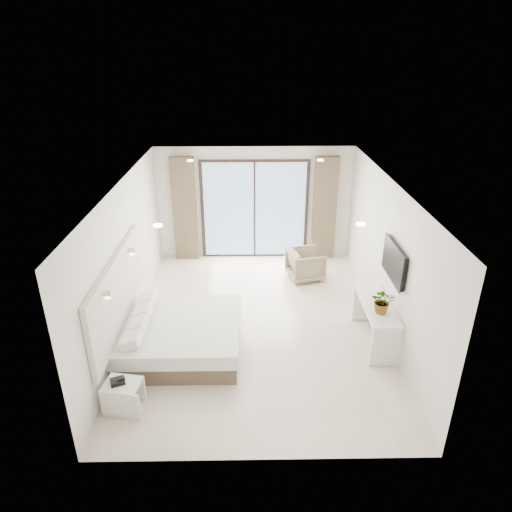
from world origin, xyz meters
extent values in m
plane|color=beige|center=(0.00, 0.00, 0.00)|extent=(6.20, 6.20, 0.00)
cube|color=silver|center=(0.00, 3.10, 1.35)|extent=(4.60, 0.02, 2.70)
cube|color=silver|center=(0.00, -3.10, 1.35)|extent=(4.60, 0.02, 2.70)
cube|color=silver|center=(-2.30, 0.00, 1.35)|extent=(0.02, 6.20, 2.70)
cube|color=silver|center=(2.30, 0.00, 1.35)|extent=(0.02, 6.20, 2.70)
cube|color=white|center=(0.00, 0.00, 2.70)|extent=(4.60, 6.20, 0.02)
cube|color=beige|center=(-2.25, -0.79, 1.15)|extent=(0.08, 3.00, 1.20)
cube|color=black|center=(2.25, -0.57, 1.55)|extent=(0.06, 1.00, 0.58)
cube|color=black|center=(2.21, -0.57, 1.55)|extent=(0.02, 1.04, 0.62)
cube|color=black|center=(0.00, 3.07, 1.20)|extent=(2.56, 0.04, 2.42)
cube|color=#87AED9|center=(0.00, 3.04, 1.20)|extent=(2.40, 0.01, 2.30)
cube|color=brown|center=(-1.65, 2.96, 1.25)|extent=(0.55, 0.14, 2.50)
cube|color=brown|center=(1.65, 2.96, 1.25)|extent=(0.55, 0.14, 2.50)
cylinder|color=white|center=(-1.30, -1.80, 2.68)|extent=(0.12, 0.12, 0.02)
cylinder|color=white|center=(1.30, -1.80, 2.68)|extent=(0.12, 0.12, 0.02)
cylinder|color=white|center=(-1.30, 1.80, 2.68)|extent=(0.12, 0.12, 0.02)
cylinder|color=white|center=(1.30, 1.80, 2.68)|extent=(0.12, 0.12, 0.02)
cube|color=brown|center=(-1.30, -0.79, 0.15)|extent=(1.91, 1.81, 0.31)
cube|color=white|center=(-1.30, -0.79, 0.43)|extent=(1.99, 1.89, 0.25)
cube|color=white|center=(-1.95, -1.41, 0.62)|extent=(0.28, 0.38, 0.14)
cube|color=white|center=(-1.95, -1.00, 0.62)|extent=(0.28, 0.38, 0.14)
cube|color=white|center=(-1.95, -0.58, 0.62)|extent=(0.28, 0.38, 0.14)
cube|color=white|center=(-1.95, -0.17, 0.62)|extent=(0.28, 0.38, 0.14)
cube|color=white|center=(-1.94, -2.18, 0.44)|extent=(0.56, 0.49, 0.05)
cube|color=white|center=(-1.94, -2.18, 0.03)|extent=(0.56, 0.49, 0.05)
cube|color=white|center=(-1.94, -2.36, 0.23)|extent=(0.50, 0.13, 0.41)
cube|color=white|center=(-1.94, -1.99, 0.23)|extent=(0.50, 0.13, 0.41)
cube|color=black|center=(-1.99, -2.17, 0.49)|extent=(0.24, 0.21, 0.07)
cube|color=white|center=(2.04, -0.57, 0.74)|extent=(0.48, 1.53, 0.06)
cube|color=white|center=(2.04, -1.26, 0.35)|extent=(0.46, 0.06, 0.71)
cube|color=white|center=(2.04, 0.12, 0.35)|extent=(0.46, 0.06, 0.71)
imported|color=#33662D|center=(2.04, -0.86, 0.94)|extent=(0.48, 0.51, 0.34)
imported|color=#968962|center=(1.12, 1.85, 0.37)|extent=(0.83, 0.86, 0.74)
camera|label=1|loc=(-0.13, -7.25, 4.76)|focal=32.00mm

